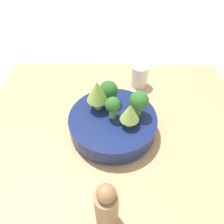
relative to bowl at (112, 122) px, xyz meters
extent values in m
plane|color=#ADA89E|center=(0.00, 0.03, -0.08)|extent=(6.00, 6.00, 0.00)
cube|color=tan|center=(0.00, 0.03, -0.06)|extent=(0.89, 0.72, 0.05)
cylinder|color=navy|center=(0.00, 0.00, -0.03)|extent=(0.12, 0.12, 0.01)
cylinder|color=navy|center=(0.00, 0.00, 0.00)|extent=(0.27, 0.27, 0.05)
cylinder|color=#7AB256|center=(-0.04, 0.04, 0.04)|extent=(0.02, 0.02, 0.04)
cone|color=#84AD47|center=(-0.04, 0.04, 0.10)|extent=(0.07, 0.07, 0.07)
cylinder|color=#6BA34C|center=(0.00, 0.00, 0.04)|extent=(0.02, 0.02, 0.03)
sphere|color=#2D6B28|center=(0.00, 0.00, 0.08)|extent=(0.05, 0.05, 0.05)
cylinder|color=#609347|center=(0.05, -0.03, 0.04)|extent=(0.02, 0.02, 0.02)
cone|color=#93B751|center=(0.05, -0.03, 0.08)|extent=(0.06, 0.06, 0.06)
cylinder|color=#609347|center=(-0.01, 0.06, 0.04)|extent=(0.02, 0.02, 0.03)
sphere|color=#286023|center=(-0.01, 0.06, 0.08)|extent=(0.06, 0.06, 0.06)
cylinder|color=#6BA34C|center=(0.08, 0.01, 0.04)|extent=(0.02, 0.02, 0.04)
sphere|color=#2D6B28|center=(0.08, 0.01, 0.08)|extent=(0.06, 0.06, 0.06)
cylinder|color=silver|center=(0.10, 0.24, 0.01)|extent=(0.06, 0.06, 0.09)
cylinder|color=#997047|center=(0.00, -0.27, 0.03)|extent=(0.05, 0.05, 0.13)
sphere|color=#997047|center=(0.00, -0.27, 0.10)|extent=(0.04, 0.04, 0.04)
camera|label=1|loc=(0.01, -0.45, 0.51)|focal=35.00mm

